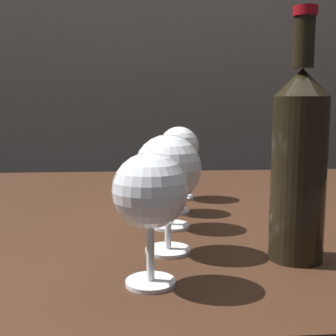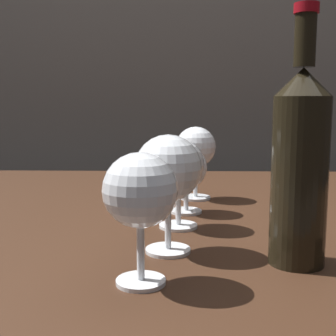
{
  "view_description": "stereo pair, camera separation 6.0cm",
  "coord_description": "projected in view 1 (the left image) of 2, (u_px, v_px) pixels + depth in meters",
  "views": [
    {
      "loc": [
        -0.01,
        -0.85,
        0.92
      ],
      "look_at": [
        0.04,
        -0.26,
        0.83
      ],
      "focal_mm": 47.87,
      "sensor_mm": 36.0,
      "label": 1
    },
    {
      "loc": [
        0.05,
        -0.85,
        0.92
      ],
      "look_at": [
        0.04,
        -0.26,
        0.83
      ],
      "focal_mm": 47.87,
      "sensor_mm": 36.0,
      "label": 2
    }
  ],
  "objects": [
    {
      "name": "wine_glass_amber",
      "position": [
        174.0,
        169.0,
        0.83
      ],
      "size": [
        0.08,
        0.08,
        0.12
      ],
      "color": "white",
      "rests_on": "dining_table"
    },
    {
      "name": "wine_glass_merlot",
      "position": [
        179.0,
        148.0,
        0.95
      ],
      "size": [
        0.09,
        0.09,
        0.16
      ],
      "color": "white",
      "rests_on": "dining_table"
    },
    {
      "name": "wine_glass_empty",
      "position": [
        168.0,
        171.0,
        0.6
      ],
      "size": [
        0.09,
        0.09,
        0.16
      ],
      "color": "white",
      "rests_on": "dining_table"
    },
    {
      "name": "wine_bottle",
      "position": [
        299.0,
        161.0,
        0.57
      ],
      "size": [
        0.07,
        0.07,
        0.32
      ],
      "color": "black",
      "rests_on": "dining_table"
    },
    {
      "name": "wine_glass_rose",
      "position": [
        171.0,
        167.0,
        0.73
      ],
      "size": [
        0.08,
        0.08,
        0.15
      ],
      "color": "white",
      "rests_on": "dining_table"
    },
    {
      "name": "wine_glass_cabernet",
      "position": [
        150.0,
        194.0,
        0.49
      ],
      "size": [
        0.08,
        0.08,
        0.15
      ],
      "color": "white",
      "rests_on": "dining_table"
    },
    {
      "name": "dining_table",
      "position": [
        140.0,
        245.0,
        0.88
      ],
      "size": [
        1.53,
        0.98,
        0.72
      ],
      "color": "#382114",
      "rests_on": "ground_plane"
    }
  ]
}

